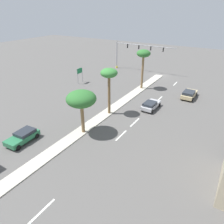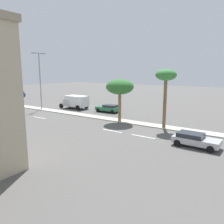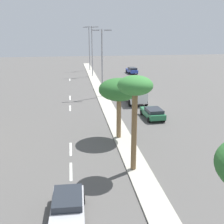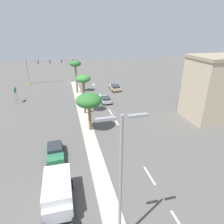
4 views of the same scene
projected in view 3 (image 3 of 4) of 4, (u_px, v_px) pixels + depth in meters
The scene contains 16 objects.
ground_plane at pixel (114, 121), 32.23m from camera, with size 160.00×160.00×0.00m, color #565451.
median_curb at pixel (104, 99), 41.76m from camera, with size 1.80×90.70×0.12m, color #B7B2A3.
lane_stripe_center at pixel (71, 171), 20.83m from camera, with size 0.20×2.80×0.01m, color silver.
lane_stripe_leading at pixel (71, 149), 24.68m from camera, with size 0.20×2.80×0.01m, color silver.
lane_stripe_inboard at pixel (70, 108), 37.37m from camera, with size 0.20×2.80×0.01m, color silver.
lane_stripe_mid at pixel (70, 98), 42.94m from camera, with size 0.20×2.80×0.01m, color silver.
lane_stripe_front at pixel (70, 80), 58.14m from camera, with size 0.20×2.80×0.01m, color silver.
palm_tree_left at pixel (135, 90), 19.24m from camera, with size 2.49×2.49×7.09m.
palm_tree_far at pixel (119, 90), 25.79m from camera, with size 3.79×3.79×5.78m.
street_lamp_far at pixel (102, 58), 41.91m from camera, with size 2.90×0.24×10.09m.
street_lamp_near at pixel (92, 48), 60.72m from camera, with size 2.90×0.24×10.65m.
street_lamp_outboard at pixel (89, 45), 69.69m from camera, with size 2.90×0.24×10.63m.
sedan_silver_leading at pixel (68, 208), 15.46m from camera, with size 2.06×4.24×1.26m.
sedan_green_mid at pixel (153, 113), 32.91m from camera, with size 2.19×4.21×1.31m.
sedan_blue_near at pixel (132, 70), 65.99m from camera, with size 2.22×4.52×1.48m.
box_truck at pixel (135, 94), 39.72m from camera, with size 2.62×5.48×2.43m.
Camera 3 is at (-4.74, 5.08, 10.28)m, focal length 44.51 mm.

